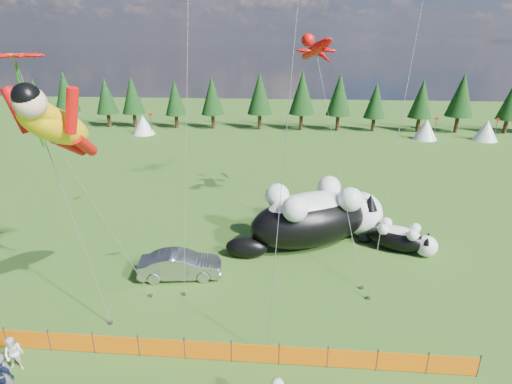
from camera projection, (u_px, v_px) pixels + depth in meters
The scene contains 12 objects.
ground at pixel (220, 315), 19.81m from camera, with size 160.00×160.00×0.00m, color #163A0A.
safety_fence at pixel (208, 350), 16.83m from camera, with size 22.06×0.06×1.10m.
tree_line at pixel (269, 103), 60.35m from camera, with size 90.00×4.00×8.00m, color black, non-canonical shape.
festival_tents at pixel (345, 128), 55.76m from camera, with size 50.00×3.20×2.80m, color white, non-canonical shape.
cat_large at pixel (317, 216), 26.32m from camera, with size 10.54×7.47×4.11m.
cat_small at pixel (401, 238), 25.68m from camera, with size 4.85×3.14×1.84m.
car at pixel (180, 265), 22.78m from camera, with size 1.62×4.65×1.53m, color #A7A6AB.
spectator_a at pixel (4, 376), 14.96m from camera, with size 0.70×0.46×1.92m, color #56565B.
spectator_b at pixel (14, 354), 16.22m from camera, with size 0.78×0.46×1.61m, color white.
superhero_kite at pixel (56, 126), 16.10m from camera, with size 4.73×5.01×11.84m.
gecko_kite at pixel (316, 49), 27.56m from camera, with size 5.11×13.72×16.20m.
flower_kite at pixel (15, 60), 17.04m from camera, with size 5.02×3.49×12.67m.
Camera 1 is at (3.13, -16.17, 12.71)m, focal length 28.00 mm.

